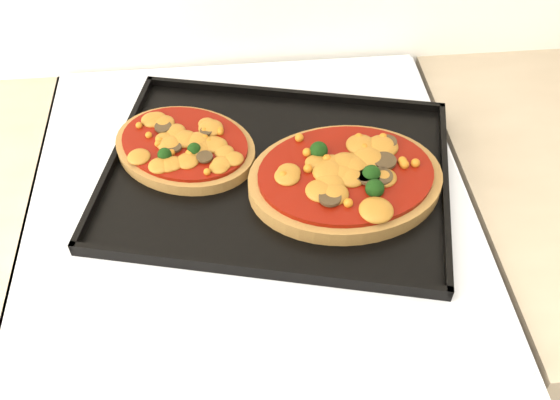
{
  "coord_description": "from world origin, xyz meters",
  "views": [
    {
      "loc": [
        -0.02,
        1.13,
        1.53
      ],
      "look_at": [
        0.03,
        1.67,
        0.92
      ],
      "focal_mm": 40.0,
      "sensor_mm": 36.0,
      "label": 1
    }
  ],
  "objects_px": {
    "stove": "(258,355)",
    "baking_tray": "(277,172)",
    "pizza_left": "(185,146)",
    "pizza_right": "(345,177)"
  },
  "relations": [
    {
      "from": "pizza_left",
      "to": "pizza_right",
      "type": "relative_size",
      "value": 0.79
    },
    {
      "from": "stove",
      "to": "pizza_left",
      "type": "bearing_deg",
      "value": 138.19
    },
    {
      "from": "pizza_left",
      "to": "stove",
      "type": "bearing_deg",
      "value": -41.81
    },
    {
      "from": "pizza_left",
      "to": "pizza_right",
      "type": "distance_m",
      "value": 0.23
    },
    {
      "from": "pizza_right",
      "to": "baking_tray",
      "type": "bearing_deg",
      "value": 158.4
    },
    {
      "from": "stove",
      "to": "baking_tray",
      "type": "xyz_separation_m",
      "value": [
        0.04,
        0.02,
        0.47
      ]
    },
    {
      "from": "stove",
      "to": "baking_tray",
      "type": "relative_size",
      "value": 1.98
    },
    {
      "from": "baking_tray",
      "to": "pizza_left",
      "type": "distance_m",
      "value": 0.13
    },
    {
      "from": "stove",
      "to": "pizza_left",
      "type": "xyz_separation_m",
      "value": [
        -0.08,
        0.07,
        0.48
      ]
    },
    {
      "from": "stove",
      "to": "pizza_right",
      "type": "bearing_deg",
      "value": -4.89
    }
  ]
}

